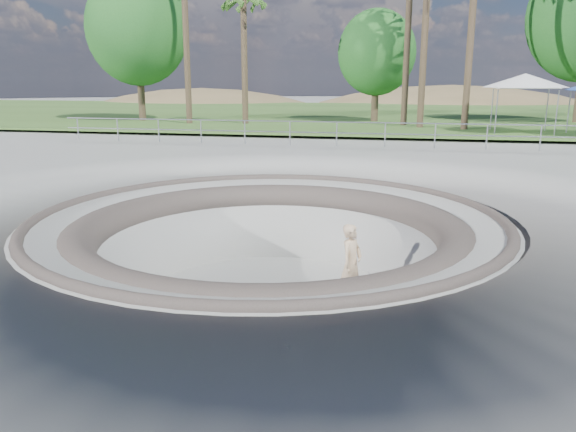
# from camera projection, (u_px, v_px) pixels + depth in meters

# --- Properties ---
(ground) EXTENTS (180.00, 180.00, 0.00)m
(ground) POSITION_uv_depth(u_px,v_px,m) (269.00, 217.00, 12.23)
(ground) COLOR #969691
(ground) RESTS_ON ground
(skate_bowl) EXTENTS (14.00, 14.00, 4.10)m
(skate_bowl) POSITION_uv_depth(u_px,v_px,m) (269.00, 295.00, 12.67)
(skate_bowl) COLOR #969691
(skate_bowl) RESTS_ON ground
(grass_strip) EXTENTS (180.00, 36.00, 0.12)m
(grass_strip) POSITION_uv_depth(u_px,v_px,m) (371.00, 114.00, 44.50)
(grass_strip) COLOR #3B5E25
(grass_strip) RESTS_ON ground
(distant_hills) EXTENTS (103.20, 45.00, 28.60)m
(distant_hills) POSITION_uv_depth(u_px,v_px,m) (413.00, 163.00, 67.49)
(distant_hills) COLOR brown
(distant_hills) RESTS_ON ground
(safety_railing) EXTENTS (25.00, 0.06, 1.03)m
(safety_railing) POSITION_uv_depth(u_px,v_px,m) (337.00, 134.00, 23.47)
(safety_railing) COLOR gray
(safety_railing) RESTS_ON ground
(skateboard) EXTENTS (0.84, 0.43, 0.08)m
(skateboard) POSITION_uv_depth(u_px,v_px,m) (350.00, 301.00, 12.36)
(skateboard) COLOR brown
(skateboard) RESTS_ON ground
(skater) EXTENTS (0.64, 0.74, 1.72)m
(skater) POSITION_uv_depth(u_px,v_px,m) (351.00, 263.00, 12.15)
(skater) COLOR beige
(skater) RESTS_ON skateboard
(canopy_white) EXTENTS (5.73, 5.73, 2.90)m
(canopy_white) POSITION_uv_depth(u_px,v_px,m) (525.00, 81.00, 27.86)
(canopy_white) COLOR gray
(canopy_white) RESTS_ON ground
(bushy_tree_left) EXTENTS (6.50, 5.91, 9.38)m
(bushy_tree_left) POSITION_uv_depth(u_px,v_px,m) (137.00, 28.00, 35.24)
(bushy_tree_left) COLOR brown
(bushy_tree_left) RESTS_ON ground
(bushy_tree_mid) EXTENTS (4.83, 4.39, 6.97)m
(bushy_tree_mid) POSITION_uv_depth(u_px,v_px,m) (377.00, 53.00, 34.85)
(bushy_tree_mid) COLOR brown
(bushy_tree_mid) RESTS_ON ground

